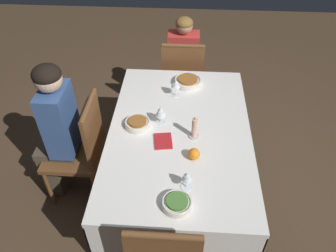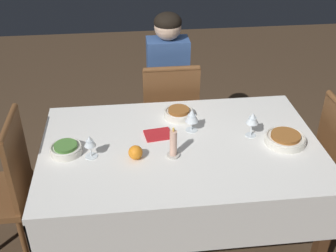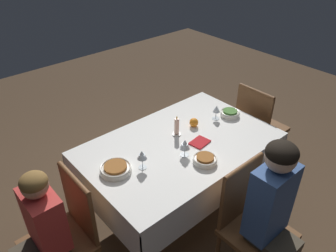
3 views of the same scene
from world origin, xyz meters
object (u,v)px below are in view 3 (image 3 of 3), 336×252
Objects in this scene: chair_west at (67,232)px; wine_glass_west at (142,155)px; person_adult_denim at (274,214)px; orange_fruit at (194,122)px; candle_centerpiece at (177,128)px; chair_east at (258,124)px; chair_south at (251,220)px; bowl_south at (205,159)px; bowl_east at (230,113)px; napkin_red_folded at (200,142)px; bowl_west at (116,169)px; dining_table at (180,151)px; person_child_red at (40,237)px; wine_glass_east at (216,109)px; wine_glass_south at (185,145)px.

chair_west reaches higher than wine_glass_west.
orange_fruit is at bearing 74.50° from person_adult_denim.
wine_glass_west is 0.84× the size of candle_centerpiece.
person_adult_denim is 6.69× the size of candle_centerpiece.
wine_glass_west is at bearing 89.90° from chair_east.
bowl_south is (-0.00, 0.46, 0.27)m from chair_south.
bowl_east is 1.04× the size of napkin_red_folded.
bowl_west is 2.96× the size of orange_fruit.
chair_south is 0.24m from person_adult_denim.
candle_centerpiece is (0.06, 0.10, 0.16)m from dining_table.
napkin_red_folded is (0.12, -0.11, 0.09)m from dining_table.
person_child_red is 1.49m from orange_fruit.
dining_table is 11.64× the size of wine_glass_east.
wine_glass_east is at bearing -10.18° from orange_fruit.
orange_fruit is (-0.24, 0.04, -0.06)m from wine_glass_east.
orange_fruit is at bearing 71.87° from chair_south.
dining_table is 8.63× the size of bowl_south.
wine_glass_west is 0.55m from napkin_red_folded.
chair_south is at bearing 123.71° from chair_east.
candle_centerpiece is at bearing 170.77° from bowl_east.
person_adult_denim reaches higher than person_child_red.
orange_fruit is 0.46× the size of napkin_red_folded.
bowl_south is 0.47m from wine_glass_west.
dining_table is at bearing -4.32° from bowl_west.
napkin_red_folded is (1.33, -0.10, 0.16)m from person_child_red.
bowl_south is (-1.07, -0.26, 0.27)m from chair_east.
person_child_red is at bearing -90.00° from chair_west.
person_child_red is 6.18× the size of bowl_east.
chair_south is 6.51× the size of wine_glass_south.
wine_glass_west is 0.70m from orange_fruit.
wine_glass_east is (1.54, 0.06, 0.33)m from chair_west.
chair_west is at bearing 88.81° from chair_east.
wine_glass_west is at bearing -167.65° from orange_fruit.
chair_south is 0.76× the size of person_adult_denim.
chair_west is 1.20m from napkin_red_folded.
bowl_west is 0.85m from orange_fruit.
bowl_east is (1.22, -0.04, 0.00)m from bowl_west.
wine_glass_south is 1.06× the size of wine_glass_east.
wine_glass_east reaches higher than napkin_red_folded.
chair_south is at bearing -84.55° from wine_glass_south.
person_adult_denim is 1.50m from person_child_red.
bowl_south is at bearing -71.67° from wine_glass_south.
bowl_west is at bearing 175.68° from dining_table.
bowl_south is 1.04× the size of bowl_east.
person_child_red reaches higher than wine_glass_east.
candle_centerpiece is at bearing 95.59° from chair_west.
wine_glass_south is 0.61m from wine_glass_east.
wine_glass_west reaches higher than bowl_west.
person_child_red reaches higher than bowl_west.
person_adult_denim is at bearing -94.47° from candle_centerpiece.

